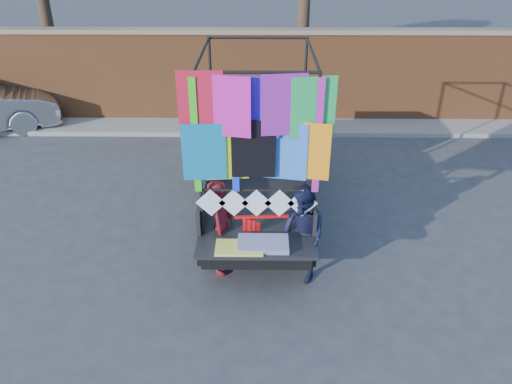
{
  "coord_description": "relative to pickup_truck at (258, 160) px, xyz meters",
  "views": [
    {
      "loc": [
        -0.21,
        -6.9,
        5.26
      ],
      "look_at": [
        -0.29,
        0.17,
        1.35
      ],
      "focal_mm": 35.0,
      "sensor_mm": 36.0,
      "label": 1
    }
  ],
  "objects": [
    {
      "name": "curb",
      "position": [
        0.27,
        3.91,
        -0.82
      ],
      "size": [
        30.0,
        1.2,
        0.12
      ],
      "primitive_type": "cube",
      "color": "gray",
      "rests_on": "ground"
    },
    {
      "name": "man",
      "position": [
        0.73,
        -2.69,
        -0.04
      ],
      "size": [
        0.96,
        1.02,
        1.67
      ],
      "primitive_type": "imported",
      "rotation": [
        0.0,
        0.0,
        -1.01
      ],
      "color": "#161A38",
      "rests_on": "ground"
    },
    {
      "name": "streamer_bundle",
      "position": [
        -0.02,
        -2.6,
        0.06
      ],
      "size": [
        0.86,
        0.09,
        0.6
      ],
      "color": "red",
      "rests_on": "ground"
    },
    {
      "name": "pickup_truck",
      "position": [
        0.0,
        0.0,
        0.0
      ],
      "size": [
        2.19,
        5.49,
        3.46
      ],
      "color": "black",
      "rests_on": "ground"
    },
    {
      "name": "woman",
      "position": [
        -0.58,
        -2.49,
        -0.03
      ],
      "size": [
        0.48,
        0.66,
        1.68
      ],
      "primitive_type": "imported",
      "rotation": [
        0.0,
        0.0,
        1.44
      ],
      "color": "maroon",
      "rests_on": "ground"
    },
    {
      "name": "brick_wall",
      "position": [
        0.27,
        4.61,
        0.45
      ],
      "size": [
        30.0,
        0.45,
        2.61
      ],
      "color": "#9A562C",
      "rests_on": "ground"
    },
    {
      "name": "ground",
      "position": [
        0.27,
        -2.39,
        -0.88
      ],
      "size": [
        90.0,
        90.0,
        0.0
      ],
      "primitive_type": "plane",
      "color": "#38383A",
      "rests_on": "ground"
    }
  ]
}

